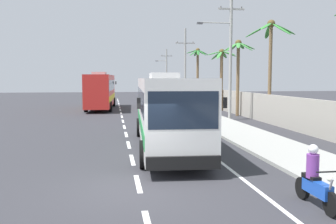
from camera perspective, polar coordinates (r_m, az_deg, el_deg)
ground_plane at (r=11.26m, az=-4.45°, el=-11.84°), size 160.00×160.00×0.00m
sidewalk_kerb at (r=22.31m, az=11.37°, el=-3.22°), size 3.20×90.00×0.14m
lane_markings at (r=25.84m, az=-2.26°, el=-2.12°), size 3.59×71.00×0.01m
boundary_wall at (r=27.31m, az=16.06°, el=0.31°), size 0.24×60.00×2.13m
coach_bus_foreground at (r=17.61m, az=-0.26°, el=0.54°), size 3.34×11.94×3.58m
coach_bus_far_lane at (r=40.26m, az=-10.36°, el=3.35°), size 3.27×11.51×3.96m
motorcycle_beside_bus at (r=26.03m, az=2.75°, el=-0.62°), size 0.56×1.96×1.62m
motorcycle_trailing at (r=10.36m, az=21.76°, el=-9.96°), size 0.56×1.96×1.60m
pedestrian_midwalk at (r=27.63m, az=6.10°, el=0.55°), size 0.36×0.36×1.78m
utility_pole_mid at (r=29.65m, az=9.47°, el=9.01°), size 3.76×0.24×9.95m
utility_pole_far at (r=47.35m, az=2.67°, el=7.24°), size 2.50×0.24×9.59m
utility_pole_distant at (r=65.38m, az=-0.29°, el=6.26°), size 2.99×0.24×8.43m
palm_nearest at (r=33.08m, az=10.78°, el=7.85°), size 2.86×2.93×6.66m
palm_second at (r=28.18m, az=15.59°, el=9.59°), size 3.70×3.63×7.53m
palm_third at (r=38.34m, az=8.29°, el=6.87°), size 3.20×2.72×6.30m
palm_farthest at (r=50.62m, az=4.61°, el=7.24°), size 3.08×2.93×7.41m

